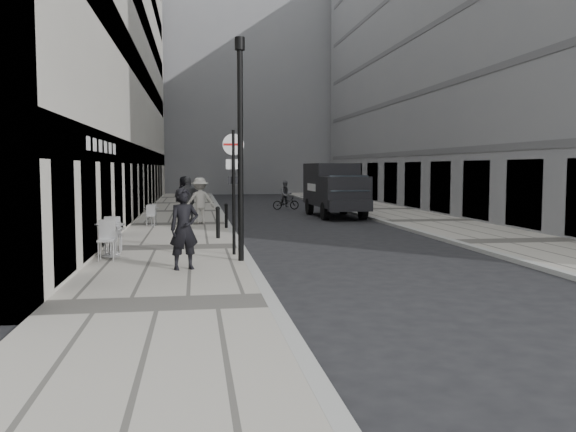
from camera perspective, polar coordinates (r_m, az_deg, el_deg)
name	(u,v)px	position (r m, az deg, el deg)	size (l,w,h in m)	color
ground	(296,351)	(8.51, 0.75, -12.49)	(120.00, 120.00, 0.00)	black
sidewalk	(180,225)	(26.15, -10.08, -0.83)	(4.00, 60.00, 0.12)	gray
far_sidewalk	(428,221)	(28.11, 12.95, -0.50)	(4.00, 60.00, 0.12)	gray
building_left	(101,39)	(33.50, -17.14, 15.58)	(4.00, 45.00, 18.00)	beige
building_right	(473,32)	(36.73, 16.92, 16.18)	(6.00, 45.00, 20.00)	slate
building_far	(222,85)	(64.65, -6.21, 12.12)	(24.00, 16.00, 22.00)	slate
walking_man	(184,229)	(14.35, -9.70, -1.19)	(0.69, 0.45, 1.90)	black
sign_post	(234,175)	(16.58, -5.12, 3.83)	(0.58, 0.10, 3.38)	black
lamppost	(240,138)	(15.47, -4.48, 7.29)	(0.25, 0.25, 5.60)	black
bollard_near	(218,223)	(20.55, -6.58, -0.69)	(0.13, 0.13, 1.00)	black
bollard_far	(226,216)	(24.03, -5.80, -0.04)	(0.12, 0.12, 0.89)	black
panel_van	(334,187)	(30.88, 4.33, 2.75)	(2.25, 5.77, 2.69)	black
cyclist	(286,198)	(35.87, -0.20, 1.65)	(1.61, 0.71, 1.69)	black
pedestrian_a	(189,199)	(26.72, -9.29, 1.55)	(1.16, 0.48, 1.98)	#5A5A5F
pedestrian_b	(200,201)	(25.95, -8.24, 1.43)	(1.25, 0.72, 1.94)	#B7B2A9
pedestrian_c	(185,195)	(31.93, -9.64, 1.98)	(0.94, 0.61, 1.92)	black
cafe_table_near	(113,238)	(17.50, -16.05, -2.03)	(0.64, 1.44, 0.82)	silver
cafe_table_mid	(110,237)	(16.92, -16.31, -1.91)	(0.80, 1.80, 1.02)	silver
cafe_table_far	(151,215)	(25.65, -12.66, 0.11)	(0.65, 1.48, 0.84)	#B3B3B5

